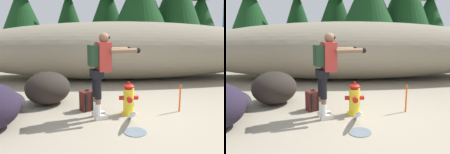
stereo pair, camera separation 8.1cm
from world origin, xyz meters
TOP-DOWN VIEW (x-y plane):
  - ground_plane at (0.00, 0.00)m, footprint 56.00×56.00m
  - dirt_embankment at (0.00, 4.14)m, footprint 12.78×3.20m
  - fire_hydrant at (-0.29, 0.17)m, footprint 0.40×0.35m
  - hydrant_water_jet at (-0.29, -0.43)m, footprint 0.40×0.97m
  - utility_worker at (-0.84, 0.01)m, footprint 1.04×0.68m
  - spare_backpack at (-1.17, 0.48)m, footprint 0.36×0.36m
  - boulder_large at (-2.94, 0.30)m, footprint 0.95×0.74m
  - boulder_small at (-2.14, 1.01)m, footprint 1.47×1.46m
  - pine_tree_far_left at (-4.68, 7.46)m, footprint 2.33×2.33m
  - pine_tree_left at (-2.63, 9.46)m, footprint 1.87×1.87m
  - pine_tree_center at (-0.42, 8.59)m, footprint 2.52×2.52m
  - pine_tree_ridge_end at (4.90, 8.61)m, footprint 2.10×2.10m
  - survey_stake at (0.85, 0.27)m, footprint 0.04×0.04m

SIDE VIEW (x-z plane):
  - ground_plane at x=0.00m, z-range -0.04..0.00m
  - hydrant_water_jet at x=-0.29m, z-range -0.09..0.37m
  - spare_backpack at x=-1.17m, z-range -0.02..0.45m
  - boulder_large at x=-2.94m, z-range 0.00..0.52m
  - survey_stake at x=0.85m, z-range 0.00..0.60m
  - fire_hydrant at x=-0.29m, z-range -0.03..0.67m
  - boulder_small at x=-2.14m, z-range 0.00..0.79m
  - dirt_embankment at x=0.00m, z-range 0.00..2.12m
  - utility_worker at x=-0.84m, z-range 0.23..1.94m
  - pine_tree_ridge_end at x=4.90m, z-range 0.42..6.04m
  - pine_tree_far_left at x=-4.68m, z-range 0.26..6.21m
  - pine_tree_left at x=-2.63m, z-range 0.32..6.41m
  - pine_tree_center at x=-0.42m, z-range 0.12..6.81m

